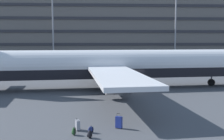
# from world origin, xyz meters

# --- Properties ---
(ground_plane) EXTENTS (600.00, 600.00, 0.00)m
(ground_plane) POSITION_xyz_m (0.00, 0.00, 0.00)
(ground_plane) COLOR #424449
(terminal_structure) EXTENTS (155.84, 15.74, 16.64)m
(terminal_structure) POSITION_xyz_m (0.00, 47.72, 8.32)
(terminal_structure) COLOR #605B56
(terminal_structure) RESTS_ON ground_plane
(airliner) EXTENTS (40.40, 32.82, 10.12)m
(airliner) POSITION_xyz_m (-2.85, 1.79, 2.83)
(airliner) COLOR silver
(airliner) RESTS_ON ground_plane
(light_mast_left) EXTENTS (1.80, 0.50, 21.19)m
(light_mast_left) POSITION_xyz_m (-14.84, 35.82, 12.28)
(light_mast_left) COLOR gray
(light_mast_left) RESTS_ON ground_plane
(light_mast_center_left) EXTENTS (1.80, 0.50, 23.88)m
(light_mast_center_left) POSITION_xyz_m (15.09, 35.82, 13.66)
(light_mast_center_left) COLOR gray
(light_mast_center_left) RESTS_ON ground_plane
(suitcase_small) EXTENTS (0.49, 0.42, 1.05)m
(suitcase_small) POSITION_xyz_m (-3.00, -13.96, 0.44)
(suitcase_small) COLOR navy
(suitcase_small) RESTS_ON ground_plane
(suitcase_navy) EXTENTS (0.36, 0.50, 0.81)m
(suitcase_navy) POSITION_xyz_m (-5.76, -14.21, 0.37)
(suitcase_navy) COLOR gray
(suitcase_navy) RESTS_ON ground_plane
(backpack_upright) EXTENTS (0.36, 0.38, 0.54)m
(backpack_upright) POSITION_xyz_m (-4.94, -15.73, 0.24)
(backpack_upright) COLOR black
(backpack_upright) RESTS_ON ground_plane
(backpack_orange) EXTENTS (0.41, 0.32, 0.49)m
(backpack_orange) POSITION_xyz_m (-4.88, -14.77, 0.21)
(backpack_orange) COLOR navy
(backpack_orange) RESTS_ON ground_plane
(backpack_silver) EXTENTS (0.29, 0.36, 0.56)m
(backpack_silver) POSITION_xyz_m (-5.95, -15.14, 0.24)
(backpack_silver) COLOR #264C26
(backpack_silver) RESTS_ON ground_plane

